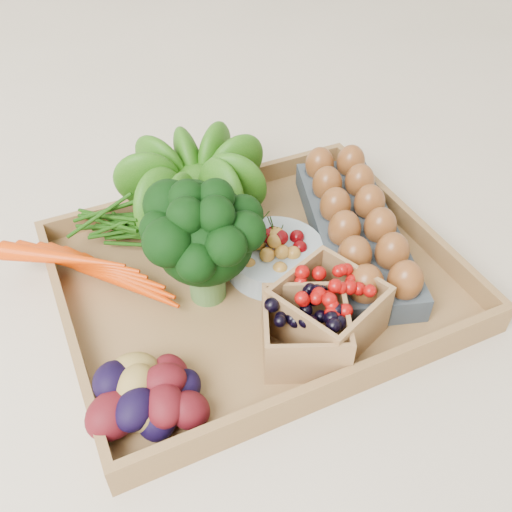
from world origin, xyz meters
name	(u,v)px	position (x,y,z in m)	size (l,w,h in m)	color
ground	(256,286)	(0.00, 0.00, 0.00)	(4.00, 4.00, 0.00)	beige
tray	(256,282)	(0.00, 0.00, 0.01)	(0.55, 0.45, 0.01)	olive
carrots	(106,272)	(-0.20, 0.08, 0.04)	(0.19, 0.14, 0.05)	#D33502
lettuce	(195,177)	(-0.02, 0.17, 0.09)	(0.16, 0.16, 0.16)	#10450A
broccoli	(206,260)	(-0.08, 0.00, 0.08)	(0.17, 0.17, 0.13)	black
cherry_bowl	(275,257)	(0.04, 0.01, 0.03)	(0.15, 0.15, 0.04)	#8C9EA5
egg_carton	(355,233)	(0.17, 0.01, 0.04)	(0.12, 0.34, 0.04)	#3C454C
potatoes	(150,394)	(-0.20, -0.16, 0.06)	(0.14, 0.14, 0.08)	#400A0F
punnet_blackberry	(305,332)	(0.00, -0.15, 0.05)	(0.11, 0.11, 0.07)	black
punnet_raspberry	(328,310)	(0.04, -0.13, 0.06)	(0.12, 0.12, 0.08)	#7F0605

